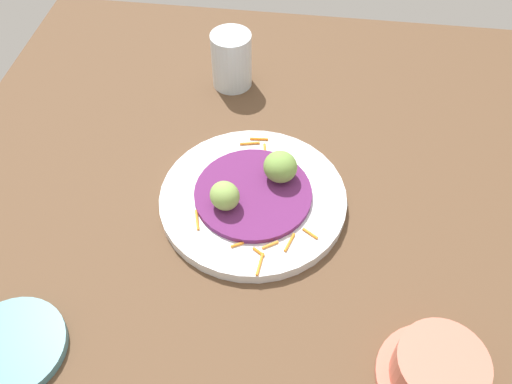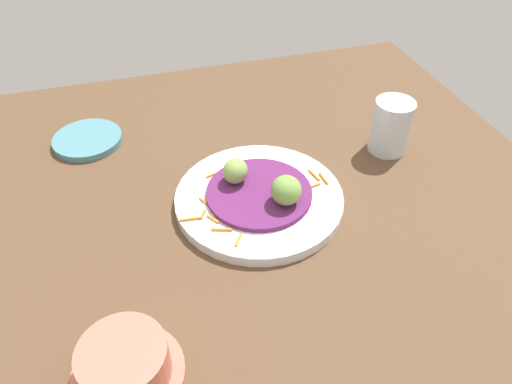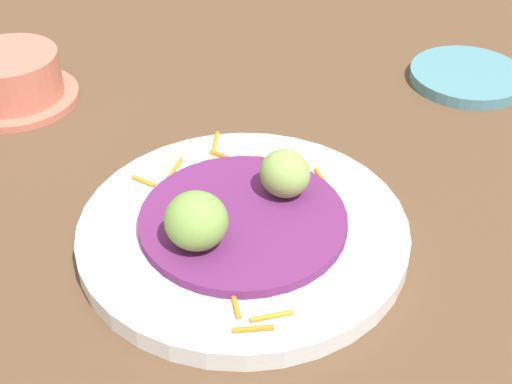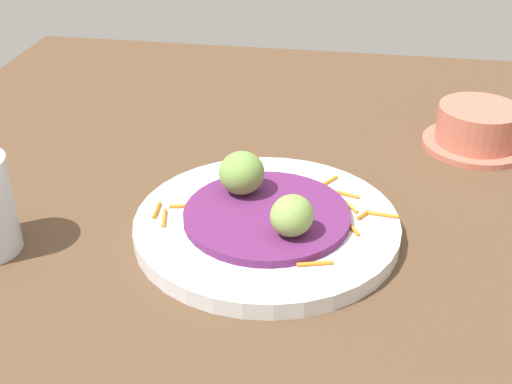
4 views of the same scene
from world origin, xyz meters
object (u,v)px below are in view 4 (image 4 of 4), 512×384
object	(u,v)px
guac_scoop_left	(242,173)
terracotta_bowl	(477,129)
main_plate	(267,226)
guac_scoop_center	(295,216)

from	to	relation	value
guac_scoop_left	terracotta_bowl	xyz separation A→B (cm)	(-21.04, 27.03, -2.40)
main_plate	terracotta_bowl	xyz separation A→B (cm)	(-24.64, 23.73, 1.69)
guac_scoop_left	guac_scoop_center	xyz separation A→B (cm)	(7.20, 6.60, -0.25)
guac_scoop_left	terracotta_bowl	world-z (taller)	guac_scoop_left
guac_scoop_left	terracotta_bowl	size ratio (longest dim) A/B	0.37
terracotta_bowl	guac_scoop_center	bearing A→B (deg)	-35.88
main_plate	guac_scoop_left	world-z (taller)	guac_scoop_left
terracotta_bowl	guac_scoop_left	bearing A→B (deg)	-52.11
guac_scoop_left	terracotta_bowl	bearing A→B (deg)	127.89
main_plate	guac_scoop_center	distance (cm)	6.22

